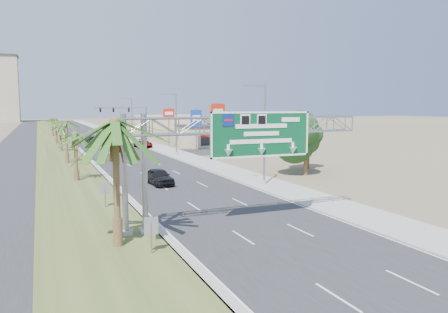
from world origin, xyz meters
TOP-DOWN VIEW (x-y plane):
  - ground at (0.00, 0.00)m, footprint 600.00×600.00m
  - road at (0.00, 110.00)m, footprint 12.00×300.00m
  - sidewalk_right at (8.50, 110.00)m, footprint 4.00×300.00m
  - median_grass at (-10.00, 110.00)m, footprint 7.00×300.00m
  - opposing_road at (-17.00, 110.00)m, footprint 8.00×300.00m
  - sign_gantry at (-1.06, 9.93)m, footprint 16.75×1.24m
  - palm_near at (-9.20, 8.00)m, footprint 5.70×5.70m
  - palm_row_b at (-9.50, 32.00)m, footprint 3.99×3.99m
  - palm_row_c at (-9.50, 48.00)m, footprint 3.99×3.99m
  - palm_row_d at (-9.50, 66.00)m, footprint 3.99×3.99m
  - palm_row_e at (-9.50, 85.00)m, footprint 3.99×3.99m
  - palm_row_f at (-9.50, 110.00)m, footprint 3.99×3.99m
  - streetlight_near at (7.30, 22.00)m, footprint 3.27×0.44m
  - streetlight_mid at (7.30, 52.00)m, footprint 3.27×0.44m
  - streetlight_far at (7.30, 88.00)m, footprint 3.27×0.44m
  - signal_mast at (5.17, 71.97)m, footprint 10.28×0.71m
  - store_building at (22.00, 66.00)m, footprint 18.00×10.00m
  - oak_near at (15.00, 26.00)m, footprint 4.50×4.50m
  - oak_far at (18.00, 30.00)m, footprint 3.50×3.50m
  - median_signback_a at (-7.80, 6.00)m, footprint 0.75×0.08m
  - median_signback_b at (-8.50, 18.00)m, footprint 0.75×0.08m
  - building_distant_right at (30.00, 140.00)m, footprint 20.00×12.00m
  - car_left_lane at (-2.04, 26.55)m, footprint 2.35×4.97m
  - car_mid_lane at (0.18, 61.97)m, footprint 1.57×4.37m
  - car_right_lane at (5.50, 67.59)m, footprint 2.72×5.88m
  - car_far at (-2.58, 79.16)m, footprint 2.87×5.67m
  - pole_sign_red_near at (11.41, 43.79)m, footprint 2.41×0.81m
  - pole_sign_blue at (13.00, 57.91)m, footprint 2.02×0.63m
  - pole_sign_red_far at (10.42, 66.59)m, footprint 2.22×0.49m

SIDE VIEW (x-z plane):
  - ground at x=0.00m, z-range 0.00..0.00m
  - road at x=0.00m, z-range 0.00..0.02m
  - opposing_road at x=-17.00m, z-range 0.00..0.02m
  - sidewalk_right at x=8.50m, z-range 0.00..0.10m
  - median_grass at x=-10.00m, z-range 0.00..0.12m
  - car_mid_lane at x=0.18m, z-range 0.00..1.43m
  - car_far at x=-2.58m, z-range 0.00..1.58m
  - car_right_lane at x=5.50m, z-range 0.00..1.63m
  - car_left_lane at x=-2.04m, z-range 0.00..1.64m
  - median_signback_a at x=-7.80m, z-range 0.41..2.49m
  - median_signback_b at x=-8.50m, z-range 0.41..2.49m
  - store_building at x=22.00m, z-range 0.00..4.00m
  - building_distant_right at x=30.00m, z-range 0.00..5.00m
  - oak_far at x=18.00m, z-range 1.02..6.62m
  - palm_row_d at x=-9.50m, z-range 1.69..7.14m
  - oak_near at x=15.00m, z-range 1.13..7.93m
  - streetlight_near at x=7.30m, z-range -0.31..9.69m
  - streetlight_mid at x=7.30m, z-range -0.31..9.69m
  - streetlight_far at x=7.30m, z-range -0.31..9.69m
  - palm_row_f at x=-9.50m, z-range 1.83..7.58m
  - signal_mast at x=5.17m, z-range 0.85..8.85m
  - palm_row_b at x=-9.50m, z-range 1.93..7.87m
  - palm_row_e at x=-9.50m, z-range 2.02..8.16m
  - pole_sign_blue at x=13.00m, z-range 1.78..9.32m
  - palm_row_c at x=-9.50m, z-range 2.29..9.04m
  - sign_gantry at x=-1.06m, z-range 2.31..9.81m
  - pole_sign_red_far at x=10.42m, z-range 2.21..9.94m
  - pole_sign_red_near at x=11.41m, z-range 2.41..10.94m
  - palm_near at x=-9.20m, z-range 2.76..11.11m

